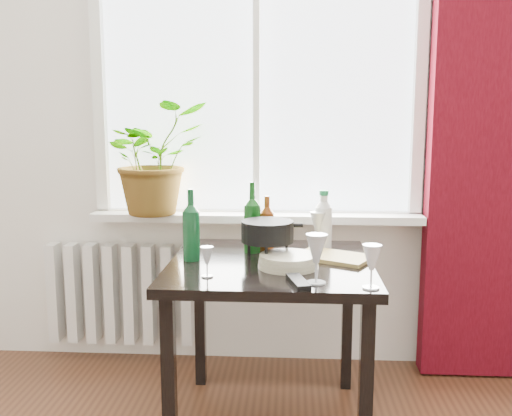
# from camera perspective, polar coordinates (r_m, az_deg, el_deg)

# --- Properties ---
(window) EXTENTS (1.72, 0.08, 1.62)m
(window) POSITION_cam_1_polar(r_m,az_deg,el_deg) (3.03, 0.08, 13.96)
(window) COLOR white
(window) RESTS_ON ground
(windowsill) EXTENTS (1.72, 0.20, 0.04)m
(windowsill) POSITION_cam_1_polar(r_m,az_deg,el_deg) (2.99, -0.01, -0.87)
(windowsill) COLOR white
(windowsill) RESTS_ON ground
(curtain) EXTENTS (0.50, 0.12, 2.56)m
(curtain) POSITION_cam_1_polar(r_m,az_deg,el_deg) (3.06, 21.59, 7.58)
(curtain) COLOR #3D050D
(curtain) RESTS_ON ground
(radiator) EXTENTS (0.80, 0.10, 0.55)m
(radiator) POSITION_cam_1_polar(r_m,az_deg,el_deg) (3.26, -13.38, -8.32)
(radiator) COLOR silver
(radiator) RESTS_ON ground
(table) EXTENTS (0.85, 0.85, 0.74)m
(table) POSITION_cam_1_polar(r_m,az_deg,el_deg) (2.45, 1.45, -7.44)
(table) COLOR black
(table) RESTS_ON ground
(potted_plant) EXTENTS (0.69, 0.68, 0.58)m
(potted_plant) POSITION_cam_1_polar(r_m,az_deg,el_deg) (2.98, -10.15, 4.92)
(potted_plant) COLOR #2C681B
(potted_plant) RESTS_ON windowsill
(wine_bottle_left) EXTENTS (0.09, 0.09, 0.31)m
(wine_bottle_left) POSITION_cam_1_polar(r_m,az_deg,el_deg) (2.42, -6.51, -1.64)
(wine_bottle_left) COLOR #0B3B1B
(wine_bottle_left) RESTS_ON table
(wine_bottle_right) EXTENTS (0.08, 0.08, 0.32)m
(wine_bottle_right) POSITION_cam_1_polar(r_m,az_deg,el_deg) (2.55, -0.39, -0.90)
(wine_bottle_right) COLOR #0C400F
(wine_bottle_right) RESTS_ON table
(bottle_amber) EXTENTS (0.08, 0.08, 0.26)m
(bottle_amber) POSITION_cam_1_polar(r_m,az_deg,el_deg) (2.59, 1.10, -1.50)
(bottle_amber) COLOR #692D0B
(bottle_amber) RESTS_ON table
(cleaning_bottle) EXTENTS (0.10, 0.10, 0.27)m
(cleaning_bottle) POSITION_cam_1_polar(r_m,az_deg,el_deg) (2.64, 6.76, -1.16)
(cleaning_bottle) COLOR silver
(cleaning_bottle) RESTS_ON table
(wineglass_front_right) EXTENTS (0.10, 0.10, 0.19)m
(wineglass_front_right) POSITION_cam_1_polar(r_m,az_deg,el_deg) (2.10, 6.05, -5.02)
(wineglass_front_right) COLOR #B3B9C1
(wineglass_front_right) RESTS_ON table
(wineglass_far_right) EXTENTS (0.09, 0.09, 0.16)m
(wineglass_far_right) POSITION_cam_1_polar(r_m,az_deg,el_deg) (2.07, 11.48, -5.71)
(wineglass_far_right) COLOR silver
(wineglass_far_right) RESTS_ON table
(wineglass_back_center) EXTENTS (0.09, 0.09, 0.18)m
(wineglass_back_center) POSITION_cam_1_polar(r_m,az_deg,el_deg) (2.63, 6.22, -2.22)
(wineglass_back_center) COLOR silver
(wineglass_back_center) RESTS_ON table
(wineglass_back_left) EXTENTS (0.08, 0.08, 0.16)m
(wineglass_back_left) POSITION_cam_1_polar(r_m,az_deg,el_deg) (2.72, -0.36, -2.00)
(wineglass_back_left) COLOR silver
(wineglass_back_left) RESTS_ON table
(wineglass_front_left) EXTENTS (0.06, 0.06, 0.12)m
(wineglass_front_left) POSITION_cam_1_polar(r_m,az_deg,el_deg) (2.18, -4.92, -5.37)
(wineglass_front_left) COLOR silver
(wineglass_front_left) RESTS_ON table
(plate_stack) EXTENTS (0.26, 0.26, 0.05)m
(plate_stack) POSITION_cam_1_polar(r_m,az_deg,el_deg) (2.32, 3.24, -5.32)
(plate_stack) COLOR #BBB79B
(plate_stack) RESTS_ON table
(fondue_pot) EXTENTS (0.31, 0.29, 0.17)m
(fondue_pot) POSITION_cam_1_polar(r_m,az_deg,el_deg) (2.41, 1.15, -3.30)
(fondue_pot) COLOR black
(fondue_pot) RESTS_ON table
(tv_remote) EXTENTS (0.09, 0.18, 0.02)m
(tv_remote) POSITION_cam_1_polar(r_m,az_deg,el_deg) (2.10, 4.23, -7.35)
(tv_remote) COLOR black
(tv_remote) RESTS_ON table
(cutting_board) EXTENTS (0.37, 0.32, 0.02)m
(cutting_board) POSITION_cam_1_polar(r_m,az_deg,el_deg) (2.48, 7.78, -4.86)
(cutting_board) COLOR olive
(cutting_board) RESTS_ON table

